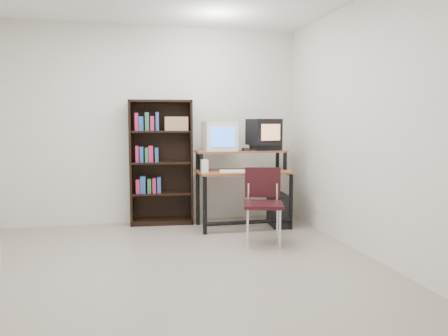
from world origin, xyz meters
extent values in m
cube|color=#A29586|center=(0.00, 0.00, -0.01)|extent=(4.00, 4.00, 0.01)
cube|color=silver|center=(0.00, 2.00, 1.30)|extent=(4.00, 0.01, 2.60)
cube|color=silver|center=(0.00, -2.00, 1.30)|extent=(4.00, 0.01, 2.60)
cube|color=silver|center=(2.00, 0.00, 1.30)|extent=(0.01, 4.00, 2.60)
cube|color=brown|center=(1.11, 1.40, 0.72)|extent=(1.18, 0.59, 0.03)
cube|color=brown|center=(1.11, 1.52, 0.97)|extent=(1.18, 0.36, 0.02)
cylinder|color=black|center=(0.56, 1.15, 0.36)|extent=(0.05, 0.05, 0.72)
cylinder|color=black|center=(1.66, 1.15, 0.36)|extent=(0.05, 0.05, 0.72)
cylinder|color=black|center=(0.56, 1.66, 0.49)|extent=(0.05, 0.05, 0.98)
cylinder|color=black|center=(1.66, 1.66, 0.49)|extent=(0.05, 0.05, 0.98)
cylinder|color=black|center=(1.11, 1.15, 0.12)|extent=(1.10, 0.06, 0.05)
cube|color=white|center=(0.83, 1.57, 1.16)|extent=(0.40, 0.40, 0.38)
cube|color=blue|center=(0.83, 1.36, 1.16)|extent=(0.30, 0.01, 0.24)
cube|color=black|center=(1.43, 1.50, 1.01)|extent=(0.38, 0.29, 0.08)
cube|color=black|center=(1.41, 1.50, 1.22)|extent=(0.42, 0.41, 0.34)
cube|color=tan|center=(1.44, 1.33, 1.22)|extent=(0.26, 0.07, 0.21)
cylinder|color=#26262B|center=(1.16, 1.44, 0.99)|extent=(0.13, 0.13, 0.05)
cube|color=white|center=(1.00, 1.24, 0.74)|extent=(0.50, 0.30, 0.03)
cube|color=black|center=(1.43, 1.28, 0.72)|extent=(0.23, 0.19, 0.01)
cube|color=white|center=(1.43, 1.27, 0.74)|extent=(0.11, 0.07, 0.03)
cube|color=white|center=(0.59, 1.34, 0.80)|extent=(0.09, 0.08, 0.17)
cube|color=black|center=(1.57, 1.37, 0.21)|extent=(0.23, 0.46, 0.42)
cube|color=black|center=(1.09, 0.55, 0.45)|extent=(0.52, 0.52, 0.04)
cube|color=black|center=(1.14, 0.73, 0.67)|extent=(0.40, 0.14, 0.34)
cylinder|color=silver|center=(0.88, 0.43, 0.22)|extent=(0.02, 0.02, 0.43)
cylinder|color=silver|center=(1.21, 0.34, 0.22)|extent=(0.02, 0.02, 0.43)
cylinder|color=silver|center=(0.97, 0.76, 0.22)|extent=(0.02, 0.02, 0.43)
cylinder|color=silver|center=(1.30, 0.67, 0.22)|extent=(0.02, 0.02, 0.43)
cube|color=black|center=(-0.28, 1.87, 0.82)|extent=(0.05, 0.27, 1.63)
cube|color=black|center=(0.50, 1.79, 0.82)|extent=(0.05, 0.27, 1.63)
cube|color=black|center=(0.12, 1.96, 0.82)|extent=(0.81, 0.09, 1.63)
cube|color=black|center=(0.11, 1.83, 1.62)|extent=(0.84, 0.35, 0.03)
cube|color=black|center=(0.11, 1.83, 0.03)|extent=(0.84, 0.35, 0.06)
cube|color=black|center=(0.11, 1.83, 0.41)|extent=(0.78, 0.32, 0.03)
cube|color=black|center=(0.11, 1.83, 0.82)|extent=(0.78, 0.32, 0.02)
cube|color=black|center=(0.11, 1.83, 1.22)|extent=(0.78, 0.32, 0.02)
cube|color=#98704D|center=(0.31, 1.81, 1.33)|extent=(0.32, 0.23, 0.18)
cube|color=beige|center=(1.99, 1.15, 0.30)|extent=(0.02, 0.08, 0.12)
camera|label=1|loc=(-0.40, -3.91, 1.35)|focal=35.00mm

